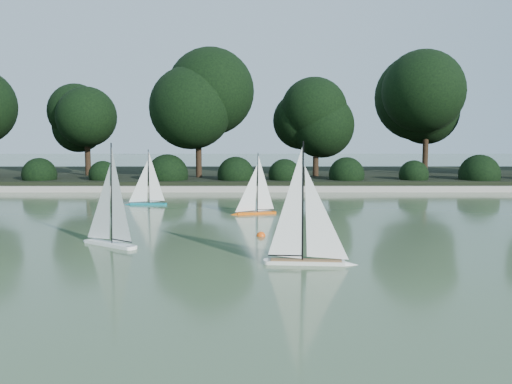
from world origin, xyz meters
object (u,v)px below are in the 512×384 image
sailboat_white_a (106,228)px  sailboat_teal (144,196)px  sailboat_orange (252,204)px  race_buoy (261,236)px  sailboat_white_b (313,244)px

sailboat_white_a → sailboat_teal: (-0.36, 5.13, -0.04)m
sailboat_orange → sailboat_teal: 3.18m
sailboat_orange → sailboat_teal: (-2.71, 1.66, 0.00)m
sailboat_teal → race_buoy: sailboat_teal is taller
sailboat_white_b → sailboat_white_a: bearing=157.0°
sailboat_teal → race_buoy: 5.22m
sailboat_orange → sailboat_white_b: bearing=-79.9°
sailboat_white_a → race_buoy: 2.65m
sailboat_white_a → race_buoy: (2.52, 0.77, -0.27)m
sailboat_white_b → sailboat_orange: 4.91m
race_buoy → sailboat_teal: bearing=123.5°
sailboat_orange → sailboat_teal: sailboat_teal is taller
sailboat_orange → race_buoy: bearing=-86.5°
race_buoy → sailboat_white_a: bearing=-162.9°
sailboat_white_a → sailboat_white_b: size_ratio=0.97×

